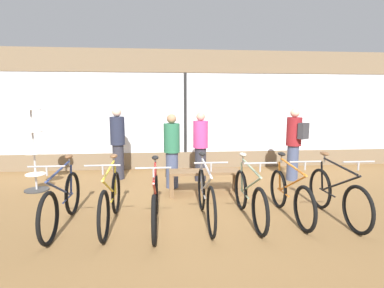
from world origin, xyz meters
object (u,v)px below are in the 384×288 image
bicycle_far_right (336,195)px  customer_near_rack (172,150)px  bicycle_center (206,196)px  bicycle_right (290,195)px  bicycle_center_right (249,197)px  accessory_rack (34,156)px  customer_near_bench (118,142)px  bicycle_left (111,200)px  customer_mid_floor (201,145)px  display_bench (205,175)px  customer_by_window (294,142)px  bicycle_center_left (155,202)px  bicycle_far_left (62,202)px

bicycle_far_right → customer_near_rack: (-2.52, 1.99, 0.44)m
bicycle_center → bicycle_right: 1.35m
bicycle_center_right → customer_near_rack: 2.27m
accessory_rack → customer_near_bench: (1.57, 0.80, 0.16)m
bicycle_left → bicycle_center_right: bearing=-0.7°
customer_mid_floor → display_bench: bearing=-92.6°
customer_by_window → customer_mid_floor: 2.18m
bicycle_center_right → accessory_rack: size_ratio=0.96×
bicycle_center_right → customer_near_bench: (-2.39, 2.76, 0.52)m
customer_near_rack → customer_mid_floor: 0.84m
bicycle_center_left → customer_mid_floor: 2.73m
bicycle_center_right → bicycle_far_right: size_ratio=1.00×
bicycle_far_right → customer_mid_floor: size_ratio=1.07×
bicycle_left → bicycle_center_left: size_ratio=1.00×
display_bench → bicycle_center_right: bearing=-69.8°
bicycle_far_left → bicycle_center: size_ratio=0.99×
customer_near_rack → customer_near_bench: (-1.25, 0.84, 0.07)m
bicycle_center_left → bicycle_center_right: bearing=3.4°
accessory_rack → customer_near_bench: bearing=27.0°
bicycle_center → customer_by_window: customer_by_window is taller
bicycle_far_right → customer_near_bench: size_ratio=1.01×
bicycle_center_left → customer_near_rack: size_ratio=1.09×
customer_near_rack → customer_by_window: 2.86m
bicycle_left → bicycle_right: size_ratio=1.04×
bicycle_far_left → display_bench: bicycle_far_left is taller
bicycle_center → bicycle_center_right: 0.68m
bicycle_far_left → customer_mid_floor: customer_mid_floor is taller
bicycle_right → bicycle_far_right: bicycle_far_right is taller
customer_by_window → customer_near_bench: 4.13m
customer_mid_floor → customer_by_window: bearing=-4.7°
bicycle_right → accessory_rack: accessory_rack is taller
accessory_rack → display_bench: bearing=-9.5°
bicycle_center → bicycle_far_left: bearing=-179.8°
bicycle_left → customer_by_window: (3.82, 2.21, 0.53)m
bicycle_center → accessory_rack: accessory_rack is taller
bicycle_center → bicycle_right: bearing=0.3°
bicycle_center → bicycle_center_right: bicycle_center is taller
bicycle_right → customer_mid_floor: bearing=115.6°
bicycle_right → customer_near_bench: size_ratio=0.98×
display_bench → customer_by_window: bearing=21.2°
bicycle_center → bicycle_center_right: (0.68, -0.04, -0.02)m
bicycle_center_right → customer_mid_floor: size_ratio=1.07×
bicycle_far_right → bicycle_center: bearing=176.9°
bicycle_center → customer_near_rack: 1.98m
accessory_rack → display_bench: accessory_rack is taller
bicycle_center_left → accessory_rack: 3.26m
bicycle_center_right → customer_mid_floor: bearing=100.8°
accessory_rack → customer_near_rack: accessory_rack is taller
bicycle_center → accessory_rack: bearing=149.7°
bicycle_center_left → bicycle_center: 0.78m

